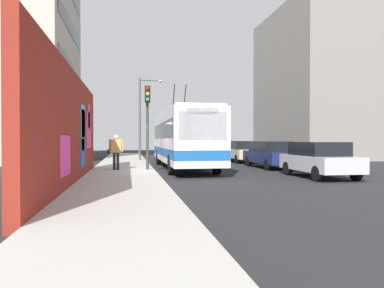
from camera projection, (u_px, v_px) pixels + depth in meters
ground_plane at (156, 174)px, 17.70m from camera, size 80.00×80.00×0.00m
sidewalk_slab at (123, 173)px, 17.41m from camera, size 48.00×3.20×0.15m
graffiti_wall at (71, 129)px, 12.96m from camera, size 13.57×0.32×4.12m
building_far_left at (27, 25)px, 28.64m from camera, size 12.82×6.60×21.69m
building_far_right at (327, 85)px, 33.66m from camera, size 12.25×10.01×13.55m
city_bus at (183, 137)px, 20.84m from camera, size 11.30×2.49×5.05m
parked_car_silver at (319, 159)px, 15.95m from camera, size 4.15×1.93×1.58m
parked_car_navy at (270, 154)px, 21.38m from camera, size 4.83×1.85×1.58m
parked_car_champagne at (241, 151)px, 26.85m from camera, size 4.48×1.79×1.58m
parked_car_black at (223, 149)px, 32.12m from camera, size 4.76×1.88×1.58m
pedestrian_midblock at (116, 149)px, 18.20m from camera, size 0.24×0.78×1.78m
traffic_light at (147, 113)px, 18.39m from camera, size 0.49×0.28×4.29m
street_lamp at (143, 113)px, 27.31m from camera, size 0.44×1.79×6.20m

